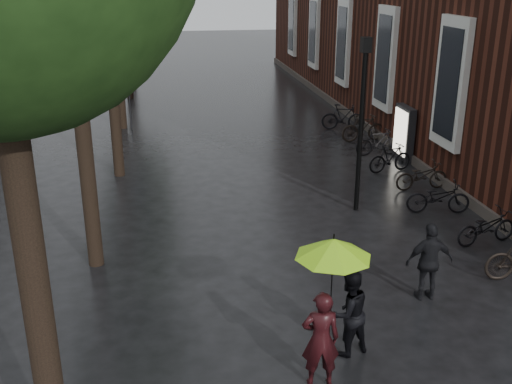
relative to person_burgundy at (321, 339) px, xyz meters
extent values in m
cube|color=silver|center=(5.86, 8.13, 2.21)|extent=(0.25, 1.60, 3.60)
cube|color=black|center=(5.76, 8.13, 2.21)|extent=(0.10, 1.20, 3.00)
cube|color=silver|center=(5.86, 13.13, 2.21)|extent=(0.25, 1.60, 3.60)
cube|color=black|center=(5.76, 13.13, 2.21)|extent=(0.10, 1.20, 3.00)
cube|color=silver|center=(5.86, 18.13, 2.21)|extent=(0.25, 1.60, 3.60)
cube|color=black|center=(5.76, 18.13, 2.21)|extent=(0.10, 1.20, 3.00)
cube|color=silver|center=(5.86, 23.13, 2.21)|extent=(0.25, 1.60, 3.60)
cube|color=black|center=(5.76, 23.13, 2.21)|extent=(0.10, 1.20, 3.00)
cube|color=silver|center=(5.86, 28.13, 2.21)|extent=(0.25, 1.60, 3.60)
cube|color=black|center=(5.76, 28.13, 2.21)|extent=(0.10, 1.20, 3.00)
cube|color=#3F3833|center=(6.01, 17.13, -0.64)|extent=(0.40, 33.00, 0.30)
cylinder|color=black|center=(-3.59, -1.37, 1.55)|extent=(0.32, 0.32, 4.68)
cylinder|color=black|center=(-3.69, 4.63, 1.46)|extent=(0.32, 0.32, 4.51)
cylinder|color=black|center=(-3.49, 10.63, 1.68)|extent=(0.32, 0.32, 4.95)
cylinder|color=black|center=(-3.64, 16.63, 1.41)|extent=(0.32, 0.32, 4.40)
cylinder|color=black|center=(-3.54, 22.63, 1.60)|extent=(0.32, 0.32, 4.79)
cylinder|color=black|center=(-3.59, 28.63, 1.49)|extent=(0.32, 0.32, 4.57)
imported|color=black|center=(0.00, 0.00, 0.00)|extent=(0.61, 0.43, 1.58)
imported|color=black|center=(0.66, 0.71, -0.04)|extent=(0.87, 0.77, 1.50)
cylinder|color=black|center=(0.26, 0.40, 0.54)|extent=(0.02, 0.02, 1.49)
cone|color=#A0F71A|center=(0.26, 0.40, 1.29)|extent=(1.17, 1.17, 0.30)
cylinder|color=black|center=(0.26, 0.40, 1.48)|extent=(0.02, 0.02, 0.08)
imported|color=black|center=(2.69, 2.14, -0.01)|extent=(0.92, 0.41, 1.56)
imported|color=black|center=(5.08, 4.23, -0.38)|extent=(1.64, 0.83, 0.82)
imported|color=black|center=(4.82, 6.18, -0.37)|extent=(1.70, 0.87, 0.85)
imported|color=black|center=(5.14, 7.93, -0.38)|extent=(1.60, 0.64, 0.82)
imported|color=black|center=(4.84, 9.59, -0.34)|extent=(1.57, 0.75, 0.91)
imported|color=black|center=(5.09, 11.36, -0.32)|extent=(1.55, 0.44, 0.93)
imported|color=black|center=(5.19, 13.16, -0.29)|extent=(1.71, 0.60, 1.01)
imported|color=black|center=(4.96, 14.93, -0.28)|extent=(1.76, 0.87, 1.02)
cube|color=black|center=(5.74, 10.76, 0.11)|extent=(0.25, 1.19, 1.80)
cube|color=silver|center=(5.60, 10.76, 0.16)|extent=(0.04, 1.00, 1.47)
cylinder|color=black|center=(2.81, 6.73, 1.29)|extent=(0.12, 0.12, 4.15)
cube|color=black|center=(2.81, 6.73, 3.47)|extent=(0.23, 0.23, 0.36)
sphere|color=#FFE5B2|center=(2.81, 6.73, 3.47)|extent=(0.19, 0.19, 0.19)
cylinder|color=#262628|center=(-3.30, 16.31, 0.48)|extent=(0.06, 0.06, 2.54)
cylinder|color=#0D1C94|center=(-3.20, 16.31, 1.75)|extent=(0.03, 0.51, 0.51)
camera|label=1|loc=(-2.17, -7.30, 5.14)|focal=42.00mm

